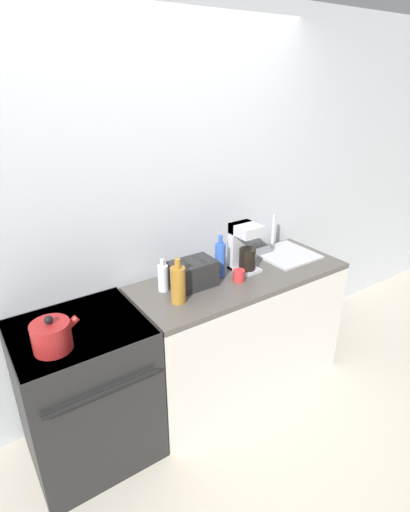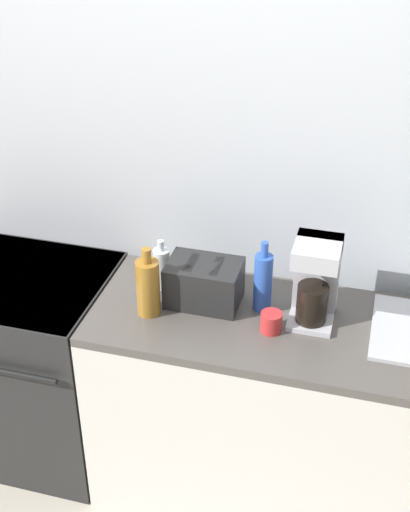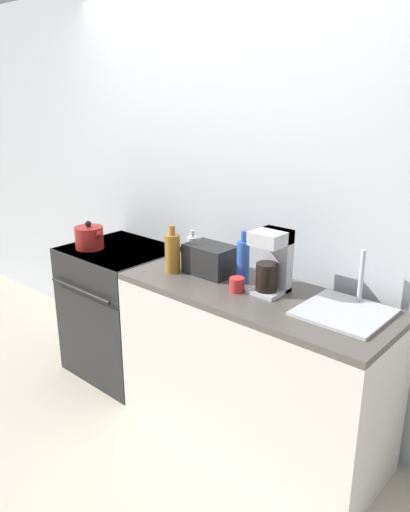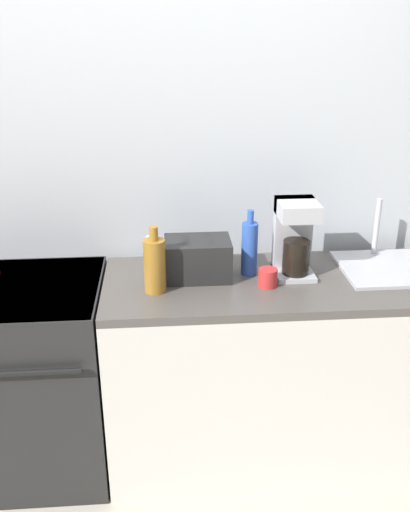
{
  "view_description": "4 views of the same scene",
  "coord_description": "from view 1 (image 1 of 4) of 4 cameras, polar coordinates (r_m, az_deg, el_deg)",
  "views": [
    {
      "loc": [
        -1.02,
        -1.56,
        2.12
      ],
      "look_at": [
        0.27,
        0.34,
        1.1
      ],
      "focal_mm": 28.0,
      "sensor_mm": 36.0,
      "label": 1
    },
    {
      "loc": [
        0.78,
        -1.81,
        2.51
      ],
      "look_at": [
        0.19,
        0.34,
        1.12
      ],
      "focal_mm": 50.0,
      "sensor_mm": 36.0,
      "label": 2
    },
    {
      "loc": [
        1.96,
        -1.69,
        1.91
      ],
      "look_at": [
        0.17,
        0.32,
        1.01
      ],
      "focal_mm": 35.0,
      "sensor_mm": 36.0,
      "label": 3
    },
    {
      "loc": [
        0.04,
        -1.87,
        1.95
      ],
      "look_at": [
        0.22,
        0.31,
        1.02
      ],
      "focal_mm": 40.0,
      "sensor_mm": 36.0,
      "label": 4
    }
  ],
  "objects": [
    {
      "name": "stove",
      "position": [
        2.54,
        -16.48,
        -17.98
      ],
      "size": [
        0.71,
        0.65,
        0.9
      ],
      "color": "black",
      "rests_on": "ground_plane"
    },
    {
      "name": "toaster",
      "position": [
        2.53,
        -1.71,
        -2.52
      ],
      "size": [
        0.28,
        0.19,
        0.17
      ],
      "color": "black",
      "rests_on": "counter_block"
    },
    {
      "name": "wall_back",
      "position": [
        2.59,
        -9.13,
        5.23
      ],
      "size": [
        8.0,
        0.05,
        2.6
      ],
      "color": "silver",
      "rests_on": "ground_plane"
    },
    {
      "name": "kettle",
      "position": [
        2.11,
        -21.01,
        -10.61
      ],
      "size": [
        0.24,
        0.19,
        0.19
      ],
      "color": "maroon",
      "rests_on": "stove"
    },
    {
      "name": "ground_plane",
      "position": [
        2.83,
        -0.73,
        -24.61
      ],
      "size": [
        12.0,
        12.0,
        0.0
      ],
      "primitive_type": "plane",
      "color": "beige"
    },
    {
      "name": "bottle_clear",
      "position": [
        2.49,
        -6.09,
        -3.1
      ],
      "size": [
        0.07,
        0.07,
        0.21
      ],
      "color": "silver",
      "rests_on": "counter_block"
    },
    {
      "name": "bottle_blue",
      "position": [
        2.64,
        2.18,
        -0.46
      ],
      "size": [
        0.07,
        0.07,
        0.29
      ],
      "color": "#2D56B7",
      "rests_on": "counter_block"
    },
    {
      "name": "sink_tray",
      "position": [
        3.06,
        11.41,
        0.42
      ],
      "size": [
        0.4,
        0.39,
        0.28
      ],
      "color": "#B7B7BC",
      "rests_on": "counter_block"
    },
    {
      "name": "counter_block",
      "position": [
        2.95,
        4.87,
        -10.56
      ],
      "size": [
        1.51,
        0.6,
        0.9
      ],
      "color": "silver",
      "rests_on": "ground_plane"
    },
    {
      "name": "cup_red",
      "position": [
        2.62,
        4.86,
        -2.78
      ],
      "size": [
        0.08,
        0.08,
        0.08
      ],
      "color": "red",
      "rests_on": "counter_block"
    },
    {
      "name": "bottle_amber",
      "position": [
        2.34,
        -3.87,
        -4.05
      ],
      "size": [
        0.09,
        0.09,
        0.28
      ],
      "color": "#9E6B23",
      "rests_on": "counter_block"
    },
    {
      "name": "coffee_maker",
      "position": [
        2.73,
        5.54,
        1.41
      ],
      "size": [
        0.16,
        0.19,
        0.33
      ],
      "color": "#B7B7BC",
      "rests_on": "counter_block"
    }
  ]
}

